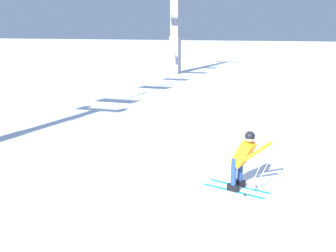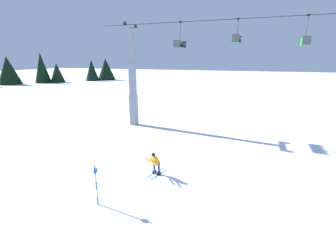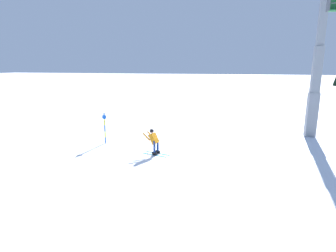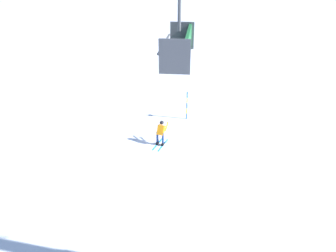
{
  "view_description": "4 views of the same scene",
  "coord_description": "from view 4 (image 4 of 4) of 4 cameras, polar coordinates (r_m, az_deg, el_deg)",
  "views": [
    {
      "loc": [
        -8.0,
        -1.45,
        3.8
      ],
      "look_at": [
        0.27,
        1.48,
        1.67
      ],
      "focal_mm": 42.84,
      "sensor_mm": 36.0,
      "label": 1
    },
    {
      "loc": [
        6.52,
        -12.21,
        6.85
      ],
      "look_at": [
        1.45,
        1.28,
        2.76
      ],
      "focal_mm": 25.6,
      "sensor_mm": 36.0,
      "label": 2
    },
    {
      "loc": [
        15.98,
        4.46,
        5.17
      ],
      "look_at": [
        0.8,
        0.65,
        1.65
      ],
      "focal_mm": 29.64,
      "sensor_mm": 36.0,
      "label": 3
    },
    {
      "loc": [
        -1.01,
        16.26,
        9.43
      ],
      "look_at": [
        0.47,
        2.1,
        2.34
      ],
      "focal_mm": 32.96,
      "sensor_mm": 36.0,
      "label": 4
    }
  ],
  "objects": [
    {
      "name": "ground_plane",
      "position": [
        18.82,
        2.1,
        -3.62
      ],
      "size": [
        260.0,
        260.0,
        0.0
      ],
      "primitive_type": "plane",
      "color": "white"
    },
    {
      "name": "skier_carving_main",
      "position": [
        18.61,
        -1.29,
        -0.96
      ],
      "size": [
        0.96,
        1.67,
        1.62
      ],
      "color": "#198CCC",
      "rests_on": "ground_plane"
    },
    {
      "name": "chairlift_seat_nearest",
      "position": [
        6.67,
        2.64,
        14.86
      ],
      "size": [
        0.61,
        2.16,
        2.27
      ],
      "color": "black"
    },
    {
      "name": "trail_marker_pole",
      "position": [
        21.83,
        3.51,
        3.98
      ],
      "size": [
        0.07,
        0.28,
        2.04
      ],
      "color": "blue",
      "rests_on": "ground_plane"
    }
  ]
}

